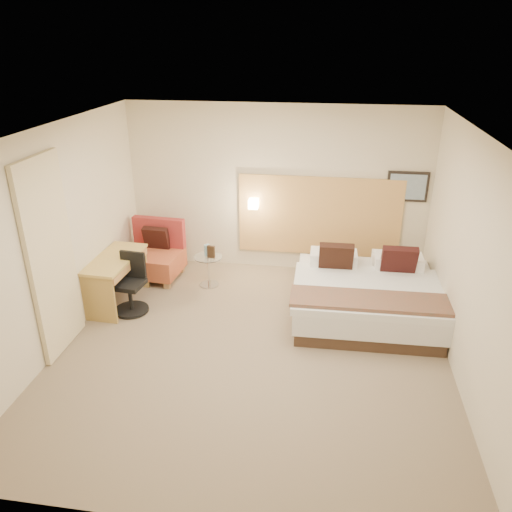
# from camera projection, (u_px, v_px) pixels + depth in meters

# --- Properties ---
(floor) EXTENTS (4.80, 5.00, 0.02)m
(floor) POSITION_uv_depth(u_px,v_px,m) (252.00, 350.00, 6.28)
(floor) COLOR #7B6952
(floor) RESTS_ON ground
(ceiling) EXTENTS (4.80, 5.00, 0.02)m
(ceiling) POSITION_uv_depth(u_px,v_px,m) (252.00, 131.00, 5.17)
(ceiling) COLOR white
(ceiling) RESTS_ON floor
(wall_back) EXTENTS (4.80, 0.02, 2.70)m
(wall_back) POSITION_uv_depth(u_px,v_px,m) (276.00, 190.00, 7.99)
(wall_back) COLOR beige
(wall_back) RESTS_ON floor
(wall_front) EXTENTS (4.80, 0.02, 2.70)m
(wall_front) POSITION_uv_depth(u_px,v_px,m) (195.00, 394.00, 3.46)
(wall_front) COLOR beige
(wall_front) RESTS_ON floor
(wall_left) EXTENTS (0.02, 5.00, 2.70)m
(wall_left) POSITION_uv_depth(u_px,v_px,m) (56.00, 240.00, 6.06)
(wall_left) COLOR beige
(wall_left) RESTS_ON floor
(wall_right) EXTENTS (0.02, 5.00, 2.70)m
(wall_right) POSITION_uv_depth(u_px,v_px,m) (471.00, 265.00, 5.40)
(wall_right) COLOR beige
(wall_right) RESTS_ON floor
(headboard_panel) EXTENTS (2.60, 0.04, 1.30)m
(headboard_panel) POSITION_uv_depth(u_px,v_px,m) (319.00, 216.00, 8.02)
(headboard_panel) COLOR tan
(headboard_panel) RESTS_ON wall_back
(art_frame) EXTENTS (0.62, 0.03, 0.47)m
(art_frame) POSITION_uv_depth(u_px,v_px,m) (407.00, 187.00, 7.63)
(art_frame) COLOR black
(art_frame) RESTS_ON wall_back
(art_canvas) EXTENTS (0.54, 0.01, 0.39)m
(art_canvas) POSITION_uv_depth(u_px,v_px,m) (408.00, 187.00, 7.61)
(art_canvas) COLOR gray
(art_canvas) RESTS_ON wall_back
(lamp_arm) EXTENTS (0.02, 0.12, 0.02)m
(lamp_arm) POSITION_uv_depth(u_px,v_px,m) (254.00, 202.00, 8.04)
(lamp_arm) COLOR white
(lamp_arm) RESTS_ON wall_back
(lamp_shade) EXTENTS (0.15, 0.15, 0.15)m
(lamp_shade) POSITION_uv_depth(u_px,v_px,m) (254.00, 204.00, 7.99)
(lamp_shade) COLOR #FFEDC6
(lamp_shade) RESTS_ON wall_back
(curtain) EXTENTS (0.06, 0.90, 2.42)m
(curtain) POSITION_uv_depth(u_px,v_px,m) (51.00, 258.00, 5.88)
(curtain) COLOR beige
(curtain) RESTS_ON wall_left
(bottle_a) EXTENTS (0.06, 0.06, 0.18)m
(bottle_a) POSITION_uv_depth(u_px,v_px,m) (206.00, 250.00, 7.70)
(bottle_a) COLOR #7BABBE
(bottle_a) RESTS_ON side_table
(bottle_b) EXTENTS (0.06, 0.06, 0.18)m
(bottle_b) POSITION_uv_depth(u_px,v_px,m) (208.00, 250.00, 7.72)
(bottle_b) COLOR #95CDE6
(bottle_b) RESTS_ON side_table
(menu_folder) EXTENTS (0.12, 0.06, 0.19)m
(menu_folder) POSITION_uv_depth(u_px,v_px,m) (211.00, 252.00, 7.62)
(menu_folder) COLOR #312014
(menu_folder) RESTS_ON side_table
(bed) EXTENTS (2.03, 1.96, 0.97)m
(bed) POSITION_uv_depth(u_px,v_px,m) (366.00, 294.00, 6.95)
(bed) COLOR #3B291D
(bed) RESTS_ON floor
(lounge_chair) EXTENTS (0.93, 0.83, 0.92)m
(lounge_chair) POSITION_uv_depth(u_px,v_px,m) (155.00, 255.00, 8.06)
(lounge_chair) COLOR #987947
(lounge_chair) RESTS_ON floor
(side_table) EXTENTS (0.52, 0.52, 0.49)m
(side_table) POSITION_uv_depth(u_px,v_px,m) (209.00, 269.00, 7.78)
(side_table) COLOR #BBBDC2
(side_table) RESTS_ON floor
(desk) EXTENTS (0.60, 1.19, 0.73)m
(desk) POSITION_uv_depth(u_px,v_px,m) (116.00, 268.00, 7.14)
(desk) COLOR tan
(desk) RESTS_ON floor
(desk_chair) EXTENTS (0.53, 0.53, 0.85)m
(desk_chair) POSITION_uv_depth(u_px,v_px,m) (131.00, 288.00, 7.04)
(desk_chair) COLOR black
(desk_chair) RESTS_ON floor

